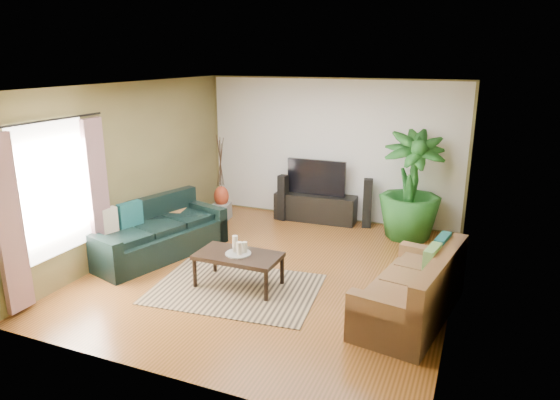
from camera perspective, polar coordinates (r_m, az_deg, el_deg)
The scene contains 28 objects.
floor at distance 7.50m, azimuth -0.59°, elevation -8.12°, with size 5.50×5.50×0.00m, color brown.
ceiling at distance 6.85m, azimuth -0.66°, elevation 12.94°, with size 5.50×5.50×0.00m, color white.
wall_back at distance 9.58m, azimuth 5.89°, elevation 5.66°, with size 5.00×5.00×0.00m, color olive.
wall_front at distance 4.77m, azimuth -13.80°, elevation -5.68°, with size 5.00×5.00×0.00m, color olive.
wall_left at distance 8.33m, azimuth -16.66°, elevation 3.47°, with size 5.50×5.50×0.00m, color olive.
wall_right at distance 6.52m, azimuth 20.02°, elevation -0.27°, with size 5.50×5.50×0.00m, color olive.
backwall_panel at distance 9.57m, azimuth 5.87°, elevation 5.65°, with size 4.90×4.90×0.00m, color white.
window_pane at distance 7.18m, azimuth -24.54°, elevation 1.10°, with size 1.80×1.80×0.00m, color white.
curtain_near at distance 6.74m, azimuth -28.58°, elevation -2.56°, with size 0.08×0.35×2.20m, color gray.
curtain_far at distance 7.71m, azimuth -20.07°, elevation 0.64°, with size 0.08×0.35×2.20m, color gray.
curtain_rod at distance 6.98m, azimuth -25.12°, elevation 8.20°, with size 0.03×0.03×1.90m, color black.
sofa_left at distance 8.19m, azimuth -13.88°, elevation -3.27°, with size 2.22×0.95×0.85m, color black.
sofa_right at distance 6.32m, azimuth 14.70°, elevation -9.32°, with size 1.90×0.86×0.85m, color brown.
area_rug at distance 6.98m, azimuth -5.10°, elevation -10.07°, with size 2.23×1.58×0.01m, color #9C835C.
coffee_table at distance 6.99m, azimuth -4.75°, elevation -7.96°, with size 1.16×0.63×0.47m, color black.
candle_tray at distance 6.89m, azimuth -4.80°, elevation -6.11°, with size 0.36×0.36×0.02m, color gray.
candle_tall at distance 6.89m, azimuth -5.15°, elevation -5.00°, with size 0.07×0.07×0.23m, color beige.
candle_mid at distance 6.80m, azimuth -4.67°, elevation -5.52°, with size 0.07×0.07×0.18m, color beige.
candle_short at distance 6.88m, azimuth -4.06°, elevation -5.40°, with size 0.07×0.07×0.15m, color beige.
tv_stand at distance 9.67m, azimuth 4.09°, elevation -0.85°, with size 1.56×0.47×0.52m, color black.
television at distance 9.51m, azimuth 4.16°, elevation 2.60°, with size 1.15×0.06×0.68m, color black.
speaker_left at distance 9.63m, azimuth 0.36°, elevation 0.26°, with size 0.16×0.18×0.89m, color black.
speaker_right at distance 9.36m, azimuth 9.95°, elevation -0.37°, with size 0.17×0.18×0.92m, color black.
potted_plant at distance 8.85m, azimuth 14.74°, elevation 1.58°, with size 1.05×1.05×1.88m, color #1C541D.
plant_pot at distance 9.07m, azimuth 14.38°, elevation -3.33°, with size 0.35×0.35×0.27m, color black.
pedestal at distance 9.84m, azimuth -6.66°, elevation -1.25°, with size 0.31×0.31×0.31m, color gray.
vase at distance 9.75m, azimuth -6.71°, elevation 0.43°, with size 0.29×0.29×0.40m, color maroon.
side_table at distance 8.98m, azimuth -12.21°, elevation -2.52°, with size 0.49×0.49×0.52m, color #975731.
Camera 1 is at (2.69, -6.28, 3.09)m, focal length 32.00 mm.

